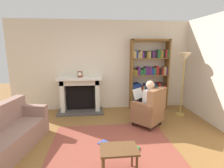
{
  "coord_description": "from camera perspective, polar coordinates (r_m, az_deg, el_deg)",
  "views": [
    {
      "loc": [
        -0.34,
        -2.89,
        1.91
      ],
      "look_at": [
        0.1,
        1.2,
        1.05
      ],
      "focal_mm": 28.32,
      "sensor_mm": 36.0,
      "label": 1
    }
  ],
  "objects": [
    {
      "name": "back_wall",
      "position": [
        5.48,
        -2.55,
        5.92
      ],
      "size": [
        5.6,
        0.1,
        2.7
      ],
      "primitive_type": "cube",
      "color": "beige",
      "rests_on": "ground"
    },
    {
      "name": "side_wall_right",
      "position": [
        5.14,
        29.58,
        4.01
      ],
      "size": [
        0.1,
        5.2,
        2.7
      ],
      "primitive_type": "cube",
      "color": "beige",
      "rests_on": "ground"
    },
    {
      "name": "bookshelf",
      "position": [
        5.57,
        11.93,
        2.64
      ],
      "size": [
        1.16,
        0.32,
        2.15
      ],
      "color": "brown",
      "rests_on": "ground"
    },
    {
      "name": "fireplace",
      "position": [
        5.38,
        -10.17,
        -2.88
      ],
      "size": [
        1.32,
        0.64,
        1.06
      ],
      "color": "#4C4742",
      "rests_on": "ground"
    },
    {
      "name": "seated_reader",
      "position": [
        4.41,
        10.85,
        -5.41
      ],
      "size": [
        0.58,
        0.59,
        1.14
      ],
      "rotation": [
        0.0,
        0.0,
        3.88
      ],
      "color": "white",
      "rests_on": "ground"
    },
    {
      "name": "armchair_reading",
      "position": [
        4.42,
        12.07,
        -8.12
      ],
      "size": [
        0.89,
        0.89,
        0.97
      ],
      "rotation": [
        0.0,
        0.0,
        3.88
      ],
      "color": "#331E14",
      "rests_on": "ground"
    },
    {
      "name": "sofa_floral",
      "position": [
        3.93,
        -30.87,
        -13.81
      ],
      "size": [
        1.06,
        1.81,
        0.85
      ],
      "rotation": [
        0.0,
        0.0,
        1.36
      ],
      "color": "#926E61",
      "rests_on": "ground"
    },
    {
      "name": "scattered_books",
      "position": [
        3.61,
        3.34,
        -19.64
      ],
      "size": [
        0.81,
        0.56,
        0.03
      ],
      "color": "#334CA5",
      "rests_on": "area_rug"
    },
    {
      "name": "ground",
      "position": [
        3.48,
        0.49,
        -21.45
      ],
      "size": [
        14.0,
        14.0,
        0.0
      ],
      "primitive_type": "plane",
      "color": "brown"
    },
    {
      "name": "floor_lamp",
      "position": [
        5.2,
        22.31,
        6.46
      ],
      "size": [
        0.32,
        0.32,
        1.77
      ],
      "color": "#B7933F",
      "rests_on": "ground"
    },
    {
      "name": "side_table",
      "position": [
        2.82,
        2.23,
        -21.21
      ],
      "size": [
        0.56,
        0.39,
        0.44
      ],
      "color": "brown",
      "rests_on": "ground"
    },
    {
      "name": "mantel_clock",
      "position": [
        5.16,
        -10.29,
        3.12
      ],
      "size": [
        0.14,
        0.14,
        0.17
      ],
      "color": "brown",
      "rests_on": "fireplace"
    },
    {
      "name": "area_rug",
      "position": [
        3.73,
        -0.07,
        -18.86
      ],
      "size": [
        2.4,
        1.8,
        0.01
      ],
      "primitive_type": "cube",
      "color": "brown",
      "rests_on": "ground"
    }
  ]
}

